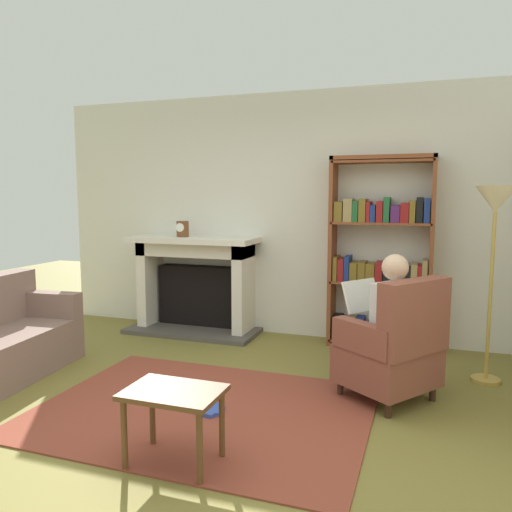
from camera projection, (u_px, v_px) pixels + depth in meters
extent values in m
plane|color=olive|center=(184.00, 429.00, 3.40)|extent=(14.00, 14.00, 0.00)
cube|color=silver|center=(287.00, 216.00, 5.63)|extent=(5.60, 0.10, 2.70)
cube|color=brown|center=(203.00, 410.00, 3.68)|extent=(2.40, 1.80, 0.01)
cube|color=#4C4742|center=(192.00, 331.00, 5.77)|extent=(1.51, 0.64, 0.05)
cube|color=black|center=(200.00, 295.00, 5.93)|extent=(0.99, 0.20, 0.70)
cube|color=silver|center=(151.00, 284.00, 6.00)|extent=(0.12, 0.44, 1.05)
cube|color=silver|center=(244.00, 290.00, 5.61)|extent=(0.12, 0.44, 1.05)
cube|color=silver|center=(195.00, 249.00, 5.75)|extent=(1.31, 0.44, 0.16)
cube|color=silver|center=(193.00, 240.00, 5.68)|extent=(1.47, 0.56, 0.06)
cylinder|color=brown|center=(183.00, 229.00, 5.69)|extent=(0.14, 0.14, 0.18)
cylinder|color=white|center=(180.00, 227.00, 5.62)|extent=(0.10, 0.01, 0.10)
cube|color=brown|center=(332.00, 251.00, 5.29)|extent=(0.04, 0.32, 1.97)
cube|color=brown|center=(432.00, 255.00, 4.97)|extent=(0.04, 0.32, 1.97)
cube|color=brown|center=(383.00, 158.00, 5.02)|extent=(1.03, 0.32, 0.04)
cube|color=brown|center=(378.00, 341.00, 5.24)|extent=(0.99, 0.32, 0.02)
cube|color=black|center=(338.00, 326.00, 5.36)|extent=(0.09, 0.26, 0.23)
cube|color=maroon|center=(345.00, 329.00, 5.33)|extent=(0.06, 0.26, 0.18)
cube|color=#997F4C|center=(352.00, 328.00, 5.31)|extent=(0.07, 0.26, 0.22)
cube|color=navy|center=(360.00, 328.00, 5.28)|extent=(0.09, 0.26, 0.23)
cube|color=black|center=(367.00, 332.00, 5.26)|extent=(0.05, 0.26, 0.16)
cube|color=#997F4C|center=(374.00, 332.00, 5.23)|extent=(0.09, 0.26, 0.16)
cube|color=#997F4C|center=(382.00, 328.00, 5.20)|extent=(0.05, 0.26, 0.26)
cube|color=black|center=(388.00, 330.00, 5.19)|extent=(0.06, 0.26, 0.23)
cube|color=brown|center=(394.00, 331.00, 5.17)|extent=(0.05, 0.26, 0.22)
cube|color=#4C1E59|center=(399.00, 333.00, 5.15)|extent=(0.05, 0.26, 0.19)
cube|color=#4C1E59|center=(404.00, 334.00, 5.14)|extent=(0.04, 0.26, 0.19)
cube|color=maroon|center=(409.00, 335.00, 5.12)|extent=(0.05, 0.26, 0.17)
cube|color=brown|center=(417.00, 332.00, 5.09)|extent=(0.08, 0.26, 0.25)
cube|color=brown|center=(379.00, 283.00, 5.17)|extent=(0.99, 0.32, 0.02)
cube|color=brown|center=(337.00, 268.00, 5.29)|extent=(0.04, 0.26, 0.25)
cube|color=maroon|center=(342.00, 269.00, 5.27)|extent=(0.06, 0.26, 0.23)
cube|color=navy|center=(348.00, 268.00, 5.25)|extent=(0.05, 0.26, 0.26)
cube|color=brown|center=(355.00, 271.00, 5.23)|extent=(0.08, 0.26, 0.20)
cube|color=brown|center=(363.00, 271.00, 5.20)|extent=(0.07, 0.26, 0.20)
cube|color=brown|center=(371.00, 272.00, 5.17)|extent=(0.09, 0.26, 0.19)
cube|color=maroon|center=(379.00, 272.00, 5.15)|extent=(0.07, 0.26, 0.21)
cube|color=black|center=(388.00, 273.00, 5.12)|extent=(0.09, 0.26, 0.20)
cube|color=#997F4C|center=(397.00, 271.00, 5.09)|extent=(0.08, 0.26, 0.25)
cube|color=#1E592D|center=(404.00, 273.00, 5.07)|extent=(0.04, 0.26, 0.20)
cube|color=black|center=(408.00, 275.00, 5.06)|extent=(0.04, 0.26, 0.17)
cube|color=#997F4C|center=(414.00, 274.00, 5.03)|extent=(0.06, 0.26, 0.21)
cube|color=maroon|center=(420.00, 274.00, 5.02)|extent=(0.04, 0.26, 0.20)
cube|color=#997F4C|center=(425.00, 272.00, 5.00)|extent=(0.05, 0.26, 0.25)
cube|color=brown|center=(381.00, 223.00, 5.09)|extent=(0.99, 0.32, 0.02)
cube|color=brown|center=(340.00, 211.00, 5.21)|extent=(0.08, 0.26, 0.21)
cube|color=#997F4C|center=(349.00, 210.00, 5.18)|extent=(0.09, 0.26, 0.24)
cube|color=#1E592D|center=(357.00, 211.00, 5.15)|extent=(0.06, 0.26, 0.21)
cube|color=brown|center=(363.00, 210.00, 5.13)|extent=(0.07, 0.26, 0.24)
cube|color=maroon|center=(369.00, 212.00, 5.11)|extent=(0.04, 0.26, 0.21)
cube|color=navy|center=(374.00, 213.00, 5.10)|extent=(0.05, 0.26, 0.17)
cube|color=maroon|center=(380.00, 212.00, 5.07)|extent=(0.06, 0.26, 0.21)
cube|color=#1E592D|center=(387.00, 210.00, 5.05)|extent=(0.06, 0.26, 0.25)
cube|color=#4C1E59|center=(396.00, 214.00, 5.03)|extent=(0.09, 0.26, 0.17)
cube|color=maroon|center=(405.00, 213.00, 5.00)|extent=(0.08, 0.26, 0.19)
cube|color=brown|center=(413.00, 211.00, 4.97)|extent=(0.06, 0.26, 0.22)
cube|color=black|center=(420.00, 210.00, 4.95)|extent=(0.06, 0.26, 0.25)
cube|color=navy|center=(427.00, 210.00, 4.93)|extent=(0.06, 0.26, 0.24)
cube|color=brown|center=(383.00, 162.00, 5.02)|extent=(0.99, 0.32, 0.02)
cylinder|color=#331E14|center=(384.00, 375.00, 4.25)|extent=(0.05, 0.05, 0.12)
cylinder|color=#331E14|center=(340.00, 388.00, 3.96)|extent=(0.05, 0.05, 0.12)
cylinder|color=#331E14|center=(433.00, 393.00, 3.86)|extent=(0.05, 0.05, 0.12)
cylinder|color=#331E14|center=(388.00, 409.00, 3.57)|extent=(0.05, 0.05, 0.12)
cube|color=brown|center=(387.00, 365.00, 3.88)|extent=(0.86, 0.87, 0.30)
cube|color=brown|center=(414.00, 317.00, 3.63)|extent=(0.51, 0.61, 0.55)
cube|color=brown|center=(410.00, 327.00, 4.00)|extent=(0.51, 0.41, 0.22)
cube|color=brown|center=(363.00, 338.00, 3.70)|extent=(0.51, 0.41, 0.22)
cube|color=silver|center=(394.00, 316.00, 3.79)|extent=(0.35, 0.38, 0.50)
sphere|color=#D8AD8C|center=(395.00, 267.00, 3.75)|extent=(0.20, 0.20, 0.20)
cube|color=#191E3F|center=(380.00, 334.00, 4.02)|extent=(0.39, 0.33, 0.12)
cube|color=#191E3F|center=(366.00, 337.00, 3.93)|extent=(0.39, 0.33, 0.12)
cylinder|color=#191E3F|center=(361.00, 359.00, 4.21)|extent=(0.10, 0.10, 0.42)
cylinder|color=#191E3F|center=(348.00, 362.00, 4.12)|extent=(0.10, 0.10, 0.42)
cube|color=white|center=(362.00, 296.00, 4.05)|extent=(0.30, 0.35, 0.25)
cube|color=#81655B|center=(47.00, 304.00, 4.89)|extent=(0.71, 0.23, 0.24)
cube|color=brown|center=(173.00, 392.00, 2.90)|extent=(0.56, 0.39, 0.03)
cylinder|color=brown|center=(124.00, 435.00, 2.86)|extent=(0.04, 0.04, 0.42)
cylinder|color=brown|center=(200.00, 449.00, 2.71)|extent=(0.04, 0.04, 0.42)
cylinder|color=brown|center=(152.00, 413.00, 3.15)|extent=(0.04, 0.04, 0.42)
cylinder|color=brown|center=(222.00, 424.00, 3.00)|extent=(0.04, 0.04, 0.42)
cube|color=#334CA5|center=(210.00, 410.00, 3.64)|extent=(0.21, 0.24, 0.03)
cube|color=#334CA5|center=(211.00, 411.00, 3.62)|extent=(0.17, 0.20, 0.03)
cylinder|color=#B7933F|center=(486.00, 380.00, 4.26)|extent=(0.24, 0.24, 0.03)
cylinder|color=#B7933F|center=(490.00, 297.00, 4.17)|extent=(0.03, 0.03, 1.41)
cone|color=beige|center=(496.00, 199.00, 4.08)|extent=(0.32, 0.32, 0.22)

